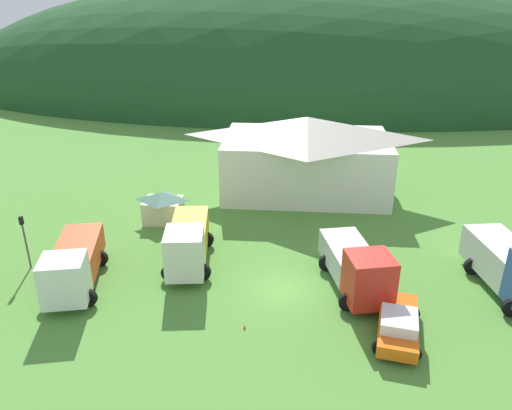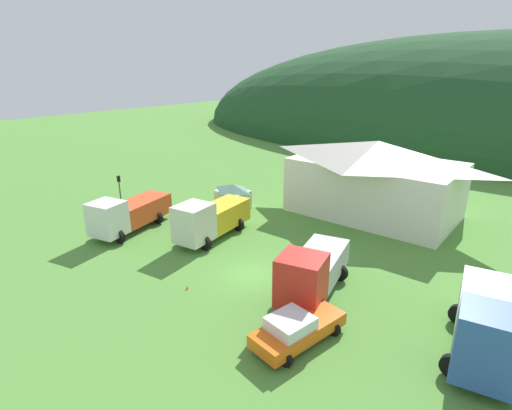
% 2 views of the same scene
% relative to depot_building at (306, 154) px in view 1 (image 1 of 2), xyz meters
% --- Properties ---
extents(ground_plane, '(200.00, 200.00, 0.00)m').
position_rel_depot_building_xyz_m(ground_plane, '(-1.38, -16.08, -3.55)').
color(ground_plane, '#518C38').
extents(forested_hill_backdrop, '(125.40, 60.00, 37.95)m').
position_rel_depot_building_xyz_m(forested_hill_backdrop, '(-1.38, 50.29, -3.55)').
color(forested_hill_backdrop, '#1E4723').
rests_on(forested_hill_backdrop, ground).
extents(depot_building, '(15.33, 9.50, 6.89)m').
position_rel_depot_building_xyz_m(depot_building, '(0.00, 0.00, 0.00)').
color(depot_building, white).
rests_on(depot_building, ground).
extents(play_shed_cream, '(3.14, 2.48, 2.46)m').
position_rel_depot_building_xyz_m(play_shed_cream, '(-11.14, -7.12, -2.29)').
color(play_shed_cream, beige).
rests_on(play_shed_cream, ground).
extents(heavy_rig_white, '(4.23, 7.98, 3.21)m').
position_rel_depot_building_xyz_m(heavy_rig_white, '(-14.14, -16.83, -1.94)').
color(heavy_rig_white, white).
rests_on(heavy_rig_white, ground).
extents(heavy_rig_striped, '(3.68, 7.65, 3.40)m').
position_rel_depot_building_xyz_m(heavy_rig_striped, '(-7.76, -13.62, -1.83)').
color(heavy_rig_striped, silver).
rests_on(heavy_rig_striped, ground).
extents(crane_truck_red, '(4.23, 7.70, 3.43)m').
position_rel_depot_building_xyz_m(crane_truck_red, '(3.04, -15.78, -1.88)').
color(crane_truck_red, red).
rests_on(crane_truck_red, ground).
extents(service_pickup_orange, '(3.04, 5.41, 1.66)m').
position_rel_depot_building_xyz_m(service_pickup_orange, '(4.80, -20.02, -2.72)').
color(service_pickup_orange, orange).
rests_on(service_pickup_orange, ground).
extents(traffic_light_west, '(0.20, 0.32, 3.73)m').
position_rel_depot_building_xyz_m(traffic_light_west, '(-18.13, -14.86, -1.24)').
color(traffic_light_west, '#4C4C51').
rests_on(traffic_light_west, ground).
extents(traffic_cone_near_pickup, '(0.36, 0.36, 0.48)m').
position_rel_depot_building_xyz_m(traffic_cone_near_pickup, '(-3.33, -20.05, -3.55)').
color(traffic_cone_near_pickup, orange).
rests_on(traffic_cone_near_pickup, ground).
extents(traffic_cone_mid_row, '(0.36, 0.36, 0.53)m').
position_rel_depot_building_xyz_m(traffic_cone_mid_row, '(5.48, -17.61, -3.55)').
color(traffic_cone_mid_row, orange).
rests_on(traffic_cone_mid_row, ground).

